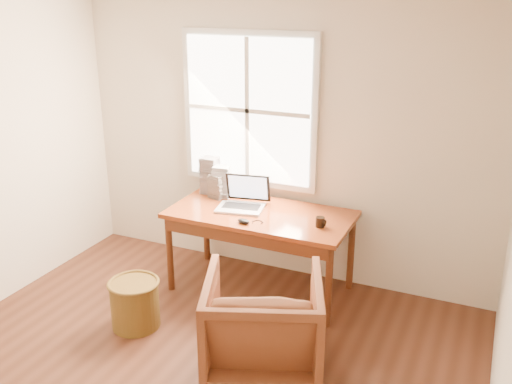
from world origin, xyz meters
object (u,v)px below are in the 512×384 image
at_px(laptop, 240,194).
at_px(coffee_mug, 320,222).
at_px(wicker_stool, 135,304).
at_px(cd_stack_a, 222,182).
at_px(armchair, 263,324).
at_px(desk, 261,214).

bearing_deg(laptop, coffee_mug, -16.43).
xyz_separation_m(wicker_stool, cd_stack_a, (0.19, 1.18, 0.70)).
distance_m(armchair, cd_stack_a, 1.70).
height_order(laptop, cd_stack_a, laptop).
bearing_deg(armchair, laptop, -78.20).
height_order(wicker_stool, laptop, laptop).
distance_m(armchair, laptop, 1.36).
bearing_deg(desk, coffee_mug, -9.31).
bearing_deg(cd_stack_a, wicker_stool, -99.25).
relative_size(armchair, laptop, 1.99).
height_order(armchair, cd_stack_a, cd_stack_a).
height_order(desk, laptop, laptop).
height_order(desk, cd_stack_a, cd_stack_a).
relative_size(laptop, coffee_mug, 4.96).
bearing_deg(laptop, desk, -5.90).
relative_size(desk, wicker_stool, 4.12).
xyz_separation_m(armchair, cd_stack_a, (-0.98, 1.29, 0.52)).
bearing_deg(wicker_stool, armchair, -5.05).
bearing_deg(laptop, armchair, -67.83).
height_order(desk, armchair, armchair).
xyz_separation_m(armchair, wicker_stool, (-1.17, 0.10, -0.18)).
bearing_deg(armchair, coffee_mug, -115.91).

